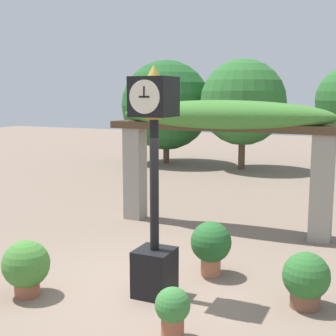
{
  "coord_description": "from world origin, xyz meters",
  "views": [
    {
      "loc": [
        3.37,
        -6.44,
        3.14
      ],
      "look_at": [
        0.25,
        0.33,
        1.97
      ],
      "focal_mm": 50.0,
      "sensor_mm": 36.0,
      "label": 1
    }
  ],
  "objects_px": {
    "pedestal_clock": "(154,191)",
    "potted_plant_near_right": "(173,310)",
    "potted_plant_near_left": "(26,266)",
    "potted_plant_far_right": "(211,244)",
    "potted_plant_far_left": "(306,279)"
  },
  "relations": [
    {
      "from": "potted_plant_near_left",
      "to": "potted_plant_far_right",
      "type": "height_order",
      "value": "potted_plant_far_right"
    },
    {
      "from": "potted_plant_near_left",
      "to": "potted_plant_far_right",
      "type": "distance_m",
      "value": 3.09
    },
    {
      "from": "potted_plant_far_right",
      "to": "potted_plant_near_right",
      "type": "bearing_deg",
      "value": -82.82
    },
    {
      "from": "potted_plant_near_right",
      "to": "potted_plant_far_left",
      "type": "relative_size",
      "value": 0.83
    },
    {
      "from": "potted_plant_near_left",
      "to": "potted_plant_far_right",
      "type": "bearing_deg",
      "value": 40.4
    },
    {
      "from": "pedestal_clock",
      "to": "potted_plant_near_left",
      "type": "distance_m",
      "value": 2.34
    },
    {
      "from": "pedestal_clock",
      "to": "potted_plant_near_right",
      "type": "distance_m",
      "value": 1.88
    },
    {
      "from": "potted_plant_far_left",
      "to": "potted_plant_far_right",
      "type": "distance_m",
      "value": 1.8
    },
    {
      "from": "pedestal_clock",
      "to": "potted_plant_far_left",
      "type": "height_order",
      "value": "pedestal_clock"
    },
    {
      "from": "potted_plant_far_left",
      "to": "potted_plant_far_right",
      "type": "relative_size",
      "value": 0.88
    },
    {
      "from": "pedestal_clock",
      "to": "potted_plant_near_right",
      "type": "height_order",
      "value": "pedestal_clock"
    },
    {
      "from": "potted_plant_near_left",
      "to": "potted_plant_near_right",
      "type": "xyz_separation_m",
      "value": [
        2.64,
        -0.27,
        -0.08
      ]
    },
    {
      "from": "potted_plant_near_left",
      "to": "potted_plant_far_left",
      "type": "height_order",
      "value": "potted_plant_near_left"
    },
    {
      "from": "potted_plant_near_left",
      "to": "potted_plant_far_right",
      "type": "relative_size",
      "value": 0.93
    },
    {
      "from": "pedestal_clock",
      "to": "potted_plant_near_right",
      "type": "xyz_separation_m",
      "value": [
        0.81,
        -1.12,
        -1.27
      ]
    }
  ]
}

